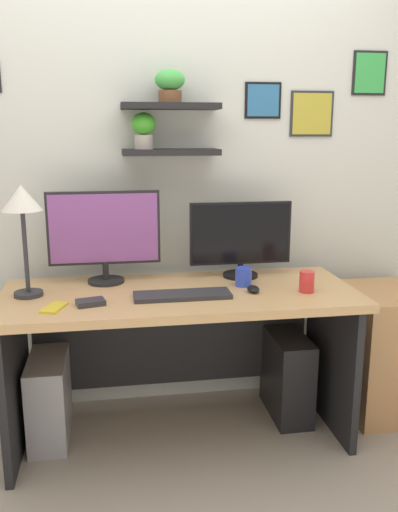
{
  "coord_description": "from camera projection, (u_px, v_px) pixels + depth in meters",
  "views": [
    {
      "loc": [
        -0.3,
        -2.4,
        1.49
      ],
      "look_at": [
        0.1,
        0.05,
        0.91
      ],
      "focal_mm": 37.65,
      "sensor_mm": 36.0,
      "label": 1
    }
  ],
  "objects": [
    {
      "name": "desk_lamp",
      "position": [
        22.0,
        208.0,
        2.36
      ],
      "size": [
        0.18,
        0.18,
        0.51
      ],
      "color": "#2D2D33",
      "rests_on": "desk"
    },
    {
      "name": "desk",
      "position": [
        179.0,
        329.0,
        2.62
      ],
      "size": [
        1.67,
        0.68,
        0.75
      ],
      "color": "tan",
      "rests_on": "ground"
    },
    {
      "name": "pen_cup",
      "position": [
        307.0,
        282.0,
        2.5
      ],
      "size": [
        0.07,
        0.07,
        0.1
      ],
      "primitive_type": "cylinder",
      "color": "red",
      "rests_on": "desk"
    },
    {
      "name": "cell_phone",
      "position": [
        54.0,
        308.0,
        2.27
      ],
      "size": [
        0.11,
        0.16,
        0.01
      ],
      "primitive_type": "cube",
      "rotation": [
        0.0,
        0.0,
        -0.34
      ],
      "color": "yellow",
      "rests_on": "desk"
    },
    {
      "name": "keyboard",
      "position": [
        182.0,
        295.0,
        2.43
      ],
      "size": [
        0.44,
        0.14,
        0.02
      ],
      "primitive_type": "cube",
      "color": "#2D2D33",
      "rests_on": "desk"
    },
    {
      "name": "monitor_right",
      "position": [
        241.0,
        238.0,
        2.74
      ],
      "size": [
        0.52,
        0.18,
        0.39
      ],
      "color": "black",
      "rests_on": "desk"
    },
    {
      "name": "computer_tower_left",
      "position": [
        49.0,
        398.0,
        2.63
      ],
      "size": [
        0.18,
        0.4,
        0.42
      ],
      "primitive_type": "cube",
      "color": "#99999E",
      "rests_on": "ground"
    },
    {
      "name": "computer_tower_right",
      "position": [
        287.0,
        375.0,
        2.85
      ],
      "size": [
        0.18,
        0.4,
        0.45
      ],
      "primitive_type": "cube",
      "color": "black",
      "rests_on": "ground"
    },
    {
      "name": "drawer_cabinet",
      "position": [
        386.0,
        350.0,
        2.88
      ],
      "size": [
        0.44,
        0.5,
        0.67
      ],
      "primitive_type": "cube",
      "color": "tan",
      "rests_on": "ground"
    },
    {
      "name": "ground_plane",
      "position": [
        181.0,
        434.0,
        2.69
      ],
      "size": [
        8.0,
        8.0,
        0.0
      ],
      "primitive_type": "plane",
      "color": "gray"
    },
    {
      "name": "back_wall_assembly",
      "position": [
        168.0,
        156.0,
        2.8
      ],
      "size": [
        4.4,
        0.24,
        2.7
      ],
      "color": "silver",
      "rests_on": "ground"
    },
    {
      "name": "monitor_left",
      "position": [
        104.0,
        233.0,
        2.62
      ],
      "size": [
        0.55,
        0.18,
        0.45
      ],
      "color": "black",
      "rests_on": "desk"
    },
    {
      "name": "scissors_tray",
      "position": [
        91.0,
        302.0,
        2.32
      ],
      "size": [
        0.14,
        0.11,
        0.02
      ],
      "primitive_type": "cube",
      "rotation": [
        0.0,
        0.0,
        0.24
      ],
      "color": "#2D2D33",
      "rests_on": "desk"
    },
    {
      "name": "computer_mouse",
      "position": [
        253.0,
        289.0,
        2.51
      ],
      "size": [
        0.06,
        0.09,
        0.03
      ],
      "primitive_type": "ellipsoid",
      "color": "black",
      "rests_on": "desk"
    },
    {
      "name": "coffee_mug",
      "position": [
        243.0,
        277.0,
        2.6
      ],
      "size": [
        0.08,
        0.08,
        0.09
      ],
      "primitive_type": "cylinder",
      "color": "blue",
      "rests_on": "desk"
    }
  ]
}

